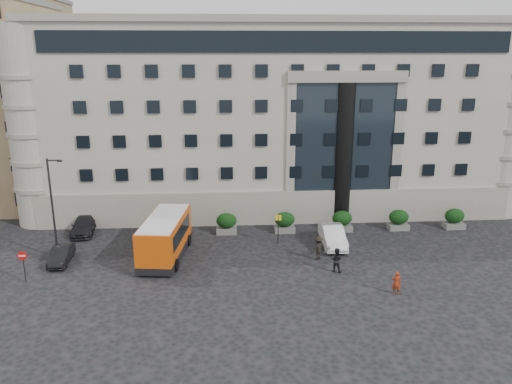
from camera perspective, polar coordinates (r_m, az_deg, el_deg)
ground at (r=37.49m, az=-5.12°, el=-8.92°), size 120.00×120.00×0.00m
civic_building at (r=56.65m, az=1.26°, el=9.08°), size 44.00×24.00×18.00m
entrance_column at (r=46.58m, az=9.90°, el=4.26°), size 1.80×1.80×13.00m
apartment_far at (r=77.46m, az=-25.51°, el=10.89°), size 13.00×13.00×22.00m
hedge_a at (r=44.65m, az=-10.10°, el=-3.68°), size 1.80×1.26×1.84m
hedge_b at (r=44.36m, az=-3.40°, el=-3.59°), size 1.80×1.26×1.84m
hedge_c at (r=44.68m, az=3.30°, el=-3.44°), size 1.80×1.26×1.84m
hedge_d at (r=45.60m, az=9.81°, el=-3.25°), size 1.80×1.26×1.84m
hedge_e at (r=47.07m, az=15.98°, el=-3.04°), size 1.80×1.26×1.84m
hedge_f at (r=49.06m, az=21.72°, el=-2.81°), size 1.80×1.26×1.84m
street_lamp at (r=40.85m, az=-22.18°, el=-1.42°), size 1.16×0.18×8.00m
bus_stop_sign at (r=41.69m, az=2.55°, el=-3.70°), size 0.50×0.08×2.52m
no_entry_sign at (r=38.52m, az=-25.09°, el=-7.08°), size 0.64×0.16×2.32m
minibus at (r=39.64m, az=-10.36°, el=-4.93°), size 3.64×8.04×3.24m
red_truck at (r=54.13m, az=-23.81°, el=-0.57°), size 3.90×6.34×3.18m
parked_car_b at (r=41.24m, az=-21.38°, el=-6.70°), size 1.54×3.86×1.25m
parked_car_c at (r=47.04m, az=-19.10°, el=-3.64°), size 2.35×4.85×1.36m
parked_car_d at (r=52.93m, az=-17.42°, el=-1.38°), size 2.50×4.85×1.31m
white_taxi at (r=42.10m, az=8.76°, el=-5.00°), size 1.88×5.03×1.64m
pedestrian_a at (r=34.98m, az=15.75°, el=-9.95°), size 0.67×0.55×1.59m
pedestrian_b at (r=37.29m, az=9.15°, el=-7.67°), size 1.10×1.00×1.83m
pedestrian_c at (r=39.21m, az=7.09°, el=-6.35°), size 1.40×1.26×1.88m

